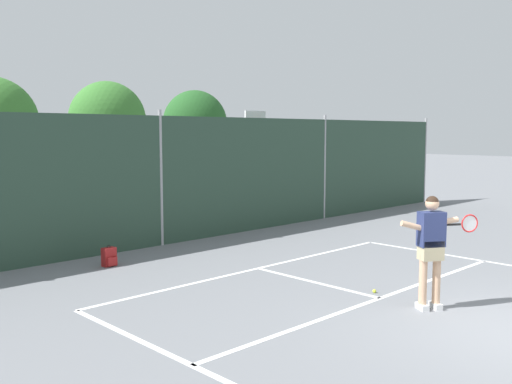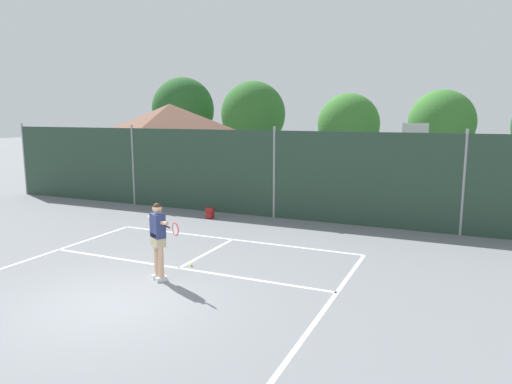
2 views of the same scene
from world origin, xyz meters
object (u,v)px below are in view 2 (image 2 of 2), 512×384
(tennis_player, at_px, (158,234))
(basketball_hoop, at_px, (414,158))
(tennis_ball, at_px, (191,265))
(backpack_red, at_px, (210,213))

(tennis_player, bearing_deg, basketball_hoop, 62.20)
(tennis_ball, distance_m, backpack_red, 5.65)
(basketball_hoop, xyz_separation_m, backpack_red, (-6.94, -2.70, -2.12))
(basketball_hoop, distance_m, tennis_ball, 9.36)
(tennis_ball, xyz_separation_m, backpack_red, (-2.35, 5.14, 0.16))
(tennis_player, bearing_deg, backpack_red, 109.20)
(tennis_ball, height_order, backpack_red, backpack_red)
(tennis_player, distance_m, tennis_ball, 1.59)
(basketball_hoop, xyz_separation_m, tennis_player, (-4.74, -9.00, -1.20))
(basketball_hoop, relative_size, tennis_player, 1.91)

